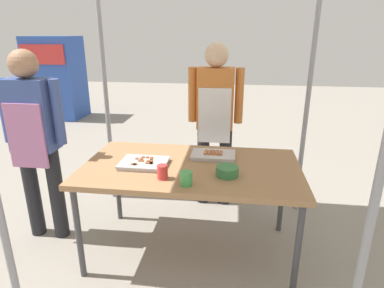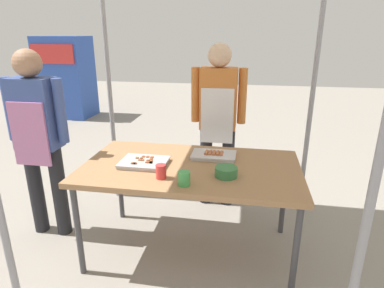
{
  "view_description": "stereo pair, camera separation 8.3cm",
  "coord_description": "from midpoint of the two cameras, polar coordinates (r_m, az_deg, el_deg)",
  "views": [
    {
      "loc": [
        0.31,
        -2.2,
        1.68
      ],
      "look_at": [
        0.0,
        0.05,
        0.9
      ],
      "focal_mm": 30.36,
      "sensor_mm": 36.0,
      "label": 1
    },
    {
      "loc": [
        0.39,
        -2.19,
        1.68
      ],
      "look_at": [
        0.0,
        0.05,
        0.9
      ],
      "focal_mm": 30.36,
      "sensor_mm": 36.0,
      "label": 2
    }
  ],
  "objects": [
    {
      "name": "vendor_woman",
      "position": [
        3.12,
        3.33,
        5.32
      ],
      "size": [
        0.52,
        0.23,
        1.6
      ],
      "rotation": [
        0.0,
        0.0,
        3.14
      ],
      "color": "black",
      "rests_on": "ground"
    },
    {
      "name": "ground_plane",
      "position": [
        2.79,
        -1.05,
        -18.13
      ],
      "size": [
        18.0,
        18.0,
        0.0
      ],
      "primitive_type": "plane",
      "color": "gray"
    },
    {
      "name": "drink_cup_near_edge",
      "position": [
        2.19,
        -6.3,
        -4.92
      ],
      "size": [
        0.07,
        0.07,
        0.1
      ],
      "primitive_type": "cylinder",
      "color": "red",
      "rests_on": "stall_table"
    },
    {
      "name": "tray_grilled_sausages",
      "position": [
        2.56,
        2.82,
        -1.93
      ],
      "size": [
        0.34,
        0.22,
        0.05
      ],
      "color": "silver",
      "rests_on": "stall_table"
    },
    {
      "name": "drink_cup_by_wok",
      "position": [
        2.09,
        -2.17,
        -6.08
      ],
      "size": [
        0.08,
        0.08,
        0.09
      ],
      "primitive_type": "cylinder",
      "color": "#3F994C",
      "rests_on": "stall_table"
    },
    {
      "name": "neighbor_stall_left",
      "position": [
        7.25,
        -23.02,
        10.65
      ],
      "size": [
        0.97,
        0.78,
        1.62
      ],
      "color": "#2D51B2",
      "rests_on": "ground"
    },
    {
      "name": "stall_table",
      "position": [
        2.43,
        -1.15,
        -4.91
      ],
      "size": [
        1.6,
        0.9,
        0.75
      ],
      "color": "#9E724C",
      "rests_on": "ground"
    },
    {
      "name": "condiment_bowl",
      "position": [
        2.23,
        5.14,
        -4.79
      ],
      "size": [
        0.16,
        0.16,
        0.07
      ],
      "primitive_type": "cylinder",
      "color": "#33723F",
      "rests_on": "stall_table"
    },
    {
      "name": "tray_meat_skewers",
      "position": [
        2.43,
        -9.41,
        -3.35
      ],
      "size": [
        0.34,
        0.27,
        0.04
      ],
      "color": "#ADADB2",
      "rests_on": "stall_table"
    },
    {
      "name": "customer_nearby",
      "position": [
        2.87,
        -26.71,
        1.68
      ],
      "size": [
        0.52,
        0.23,
        1.57
      ],
      "color": "black",
      "rests_on": "ground"
    }
  ]
}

